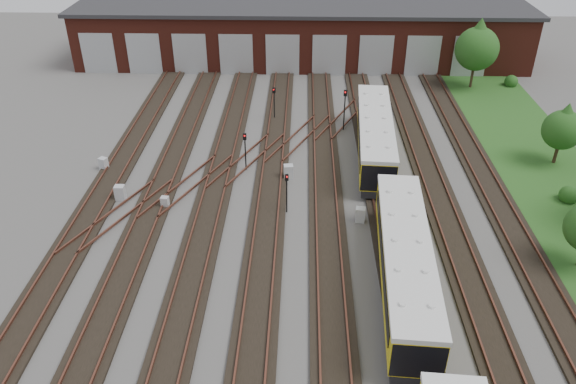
{
  "coord_description": "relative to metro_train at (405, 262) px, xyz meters",
  "views": [
    {
      "loc": [
        0.28,
        -25.05,
        21.26
      ],
      "look_at": [
        -0.62,
        6.21,
        2.0
      ],
      "focal_mm": 35.0,
      "sensor_mm": 36.0,
      "label": 1
    }
  ],
  "objects": [
    {
      "name": "metro_train",
      "position": [
        0.0,
        0.0,
        0.0
      ],
      "size": [
        3.51,
        46.42,
        2.95
      ],
      "rotation": [
        0.0,
        0.0,
        -0.07
      ],
      "color": "black",
      "rests_on": "ground"
    },
    {
      "name": "relay_cabinet_1",
      "position": [
        -18.47,
        8.77,
        -1.27
      ],
      "size": [
        0.69,
        0.57,
        1.14
      ],
      "primitive_type": "cube",
      "rotation": [
        0.0,
        0.0,
        0.01
      ],
      "color": "#B6B8BB",
      "rests_on": "ground"
    },
    {
      "name": "signal_mast_1",
      "position": [
        -6.72,
        7.56,
        0.05
      ],
      "size": [
        0.26,
        0.24,
        2.96
      ],
      "rotation": [
        0.0,
        0.0,
        0.21
      ],
      "color": "black",
      "rests_on": "ground"
    },
    {
      "name": "signal_mast_3",
      "position": [
        -2.13,
        20.82,
        0.5
      ],
      "size": [
        0.3,
        0.28,
        3.69
      ],
      "rotation": [
        0.0,
        0.0,
        -0.2
      ],
      "color": "black",
      "rests_on": "ground"
    },
    {
      "name": "relay_cabinet_3",
      "position": [
        -6.73,
        12.12,
        -1.28
      ],
      "size": [
        0.75,
        0.66,
        1.13
      ],
      "primitive_type": "cube",
      "rotation": [
        0.0,
        0.0,
        0.14
      ],
      "color": "#B6B8BB",
      "rests_on": "ground"
    },
    {
      "name": "maintenance_shed",
      "position": [
        -6.01,
        40.69,
        1.36
      ],
      "size": [
        51.0,
        12.5,
        6.35
      ],
      "color": "#592016",
      "rests_on": "ground"
    },
    {
      "name": "tree_0",
      "position": [
        11.6,
        31.42,
        2.75
      ],
      "size": [
        4.31,
        4.31,
        7.15
      ],
      "color": "#322316",
      "rests_on": "ground"
    },
    {
      "name": "signal_mast_0",
      "position": [
        -10.04,
        13.37,
        0.15
      ],
      "size": [
        0.27,
        0.25,
        3.09
      ],
      "rotation": [
        0.0,
        0.0,
        0.04
      ],
      "color": "black",
      "rests_on": "ground"
    },
    {
      "name": "tree_1",
      "position": [
        14.13,
        15.15,
        1.41
      ],
      "size": [
        3.06,
        3.06,
        5.07
      ],
      "color": "#322316",
      "rests_on": "ground"
    },
    {
      "name": "ground",
      "position": [
        -6.0,
        0.72,
        -1.84
      ],
      "size": [
        120.0,
        120.0,
        0.0
      ],
      "primitive_type": "plane",
      "color": "#42403E",
      "rests_on": "ground"
    },
    {
      "name": "grass_verge",
      "position": [
        13.0,
        10.72,
        -1.82
      ],
      "size": [
        8.0,
        55.0,
        0.05
      ],
      "primitive_type": "cube",
      "color": "#1F4F1A",
      "rests_on": "ground"
    },
    {
      "name": "signal_mast_2",
      "position": [
        -8.32,
        22.9,
        0.1
      ],
      "size": [
        0.28,
        0.27,
        3.02
      ],
      "rotation": [
        0.0,
        0.0,
        -0.34
      ],
      "color": "black",
      "rests_on": "ground"
    },
    {
      "name": "track_network",
      "position": [
        -6.17,
        1.3,
        -1.73
      ],
      "size": [
        30.4,
        70.0,
        0.33
      ],
      "color": "black",
      "rests_on": "ground"
    },
    {
      "name": "relay_cabinet_2",
      "position": [
        -15.12,
        7.87,
        -1.41
      ],
      "size": [
        0.57,
        0.49,
        0.86
      ],
      "primitive_type": "cube",
      "rotation": [
        0.0,
        0.0,
        -0.13
      ],
      "color": "#B6B8BB",
      "rests_on": "ground"
    },
    {
      "name": "bush_1",
      "position": [
        13.02,
        9.55,
        -1.16
      ],
      "size": [
        1.36,
        1.36,
        1.36
      ],
      "primitive_type": "sphere",
      "color": "#1A4012",
      "rests_on": "ground"
    },
    {
      "name": "relay_cabinet_0",
      "position": [
        -21.0,
        13.08,
        -1.34
      ],
      "size": [
        0.75,
        0.7,
        1.0
      ],
      "primitive_type": "cube",
      "rotation": [
        0.0,
        0.0,
        -0.43
      ],
      "color": "#B6B8BB",
      "rests_on": "ground"
    },
    {
      "name": "relay_cabinet_4",
      "position": [
        -1.81,
        6.58,
        -1.32
      ],
      "size": [
        0.7,
        0.61,
        1.05
      ],
      "primitive_type": "cube",
      "rotation": [
        0.0,
        0.0,
        -0.15
      ],
      "color": "#B6B8BB",
      "rests_on": "ground"
    },
    {
      "name": "bush_2",
      "position": [
        15.9,
        31.96,
        -1.16
      ],
      "size": [
        1.36,
        1.36,
        1.36
      ],
      "primitive_type": "sphere",
      "color": "#1A4012",
      "rests_on": "ground"
    }
  ]
}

